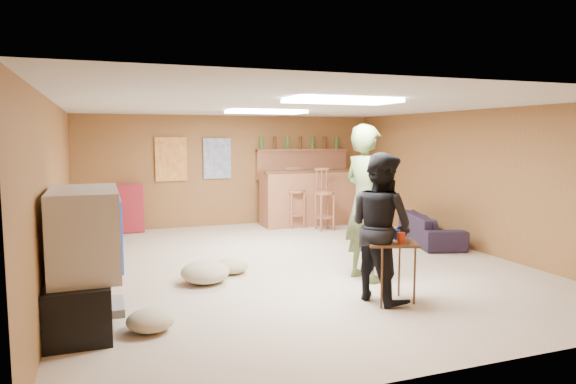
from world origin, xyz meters
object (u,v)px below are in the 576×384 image
object	(u,v)px
person_black	(381,227)
sofa	(431,229)
bar_counter	(311,198)
person_olive	(366,203)
tray_table	(391,272)
tv_body	(85,232)

from	to	relation	value
person_black	sofa	xyz separation A→B (m)	(2.36, 2.35, -0.56)
person_black	bar_counter	bearing A→B (deg)	-30.00
person_olive	tray_table	size ratio (longest dim) A/B	2.91
person_olive	sofa	world-z (taller)	person_olive
sofa	tray_table	world-z (taller)	tray_table
bar_counter	sofa	world-z (taller)	bar_counter
person_olive	tray_table	world-z (taller)	person_olive
sofa	tray_table	xyz separation A→B (m)	(-2.29, -2.48, 0.09)
tray_table	bar_counter	bearing A→B (deg)	77.30
person_olive	tv_body	bearing A→B (deg)	85.51
tv_body	bar_counter	distance (m)	6.09
tray_table	tv_body	bearing A→B (deg)	172.41
tv_body	person_olive	world-z (taller)	person_olive
person_black	sofa	world-z (taller)	person_black
tv_body	person_olive	xyz separation A→B (m)	(3.23, 0.48, 0.07)
person_olive	bar_counter	bearing A→B (deg)	-26.02
person_black	tray_table	xyz separation A→B (m)	(0.06, -0.13, -0.47)
person_black	sofa	size ratio (longest dim) A/B	0.97
bar_counter	person_black	bearing A→B (deg)	-103.73
tray_table	person_olive	bearing A→B (deg)	79.03
bar_counter	sofa	size ratio (longest dim) A/B	1.21
tv_body	sofa	size ratio (longest dim) A/B	0.66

